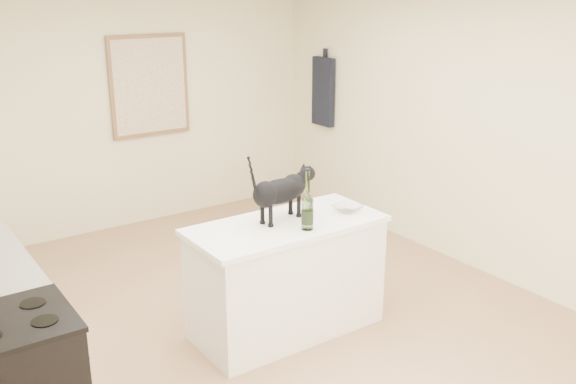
{
  "coord_description": "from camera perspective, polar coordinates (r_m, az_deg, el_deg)",
  "views": [
    {
      "loc": [
        -2.47,
        -3.91,
        2.61
      ],
      "look_at": [
        0.15,
        -0.15,
        1.12
      ],
      "focal_mm": 40.01,
      "sensor_mm": 36.0,
      "label": 1
    }
  ],
  "objects": [
    {
      "name": "floor",
      "position": [
        5.31,
        -2.3,
        -11.43
      ],
      "size": [
        5.5,
        5.5,
        0.0
      ],
      "primitive_type": "plane",
      "color": "#A07755",
      "rests_on": "ground"
    },
    {
      "name": "wall_back",
      "position": [
        7.23,
        -14.37,
        6.99
      ],
      "size": [
        4.5,
        0.0,
        4.5
      ],
      "primitive_type": "plane",
      "rotation": [
        1.57,
        0.0,
        0.0
      ],
      "color": "beige",
      "rests_on": "ground"
    },
    {
      "name": "island_top",
      "position": [
        4.84,
        -0.15,
        -2.96
      ],
      "size": [
        1.5,
        0.7,
        0.04
      ],
      "primitive_type": "cube",
      "color": "white",
      "rests_on": "island_base"
    },
    {
      "name": "glass_bowl",
      "position": [
        5.07,
        5.32,
        -1.46
      ],
      "size": [
        0.25,
        0.25,
        0.06
      ],
      "primitive_type": "imported",
      "rotation": [
        0.0,
        0.0,
        0.12
      ],
      "color": "white",
      "rests_on": "island_top"
    },
    {
      "name": "hanging_garment",
      "position": [
        7.67,
        3.15,
        8.89
      ],
      "size": [
        0.08,
        0.34,
        0.8
      ],
      "primitive_type": "cube",
      "color": "black",
      "rests_on": "wall_right"
    },
    {
      "name": "wine_bottle",
      "position": [
        4.64,
        1.74,
        -0.98
      ],
      "size": [
        0.1,
        0.1,
        0.41
      ],
      "primitive_type": "cylinder",
      "rotation": [
        0.0,
        0.0,
        0.11
      ],
      "color": "#355E25",
      "rests_on": "island_top"
    },
    {
      "name": "wall_right",
      "position": [
        6.27,
        15.2,
        5.31
      ],
      "size": [
        0.0,
        5.5,
        5.5
      ],
      "primitive_type": "plane",
      "rotation": [
        1.57,
        0.0,
        -1.57
      ],
      "color": "beige",
      "rests_on": "ground"
    },
    {
      "name": "artwork_canvas",
      "position": [
        7.25,
        -12.15,
        9.19
      ],
      "size": [
        0.82,
        0.0,
        1.02
      ],
      "primitive_type": "cube",
      "color": "beige",
      "rests_on": "wall_back"
    },
    {
      "name": "island_base",
      "position": [
        5.02,
        -0.14,
        -7.76
      ],
      "size": [
        1.44,
        0.67,
        0.86
      ],
      "primitive_type": "cube",
      "color": "white",
      "rests_on": "floor"
    },
    {
      "name": "black_cat",
      "position": [
        4.8,
        -0.73,
        -0.21
      ],
      "size": [
        0.62,
        0.28,
        0.42
      ],
      "primitive_type": null,
      "rotation": [
        0.0,
        0.0,
        0.18
      ],
      "color": "black",
      "rests_on": "island_top"
    },
    {
      "name": "artwork_frame",
      "position": [
        7.27,
        -12.21,
        9.21
      ],
      "size": [
        0.9,
        0.03,
        1.1
      ],
      "primitive_type": "cube",
      "color": "brown",
      "rests_on": "wall_back"
    }
  ]
}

